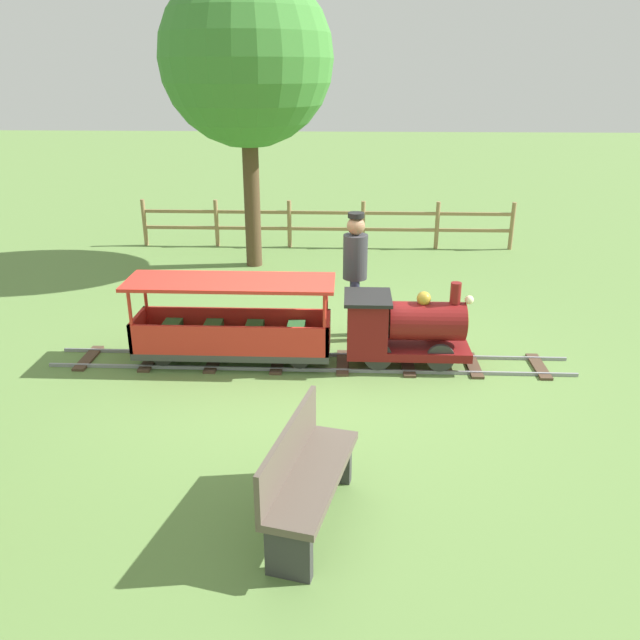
% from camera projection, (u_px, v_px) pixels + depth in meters
% --- Properties ---
extents(ground_plane, '(60.00, 60.00, 0.00)m').
position_uv_depth(ground_plane, '(308.00, 363.00, 7.48)').
color(ground_plane, '#608442').
extents(track, '(0.66, 6.05, 0.04)m').
position_uv_depth(track, '(310.00, 362.00, 7.47)').
color(track, gray).
rests_on(track, ground_plane).
extents(locomotive, '(0.62, 1.45, 0.98)m').
position_uv_depth(locomotive, '(402.00, 327.00, 7.26)').
color(locomotive, maroon).
rests_on(locomotive, ground_plane).
extents(passenger_car, '(0.72, 2.35, 0.97)m').
position_uv_depth(passenger_car, '(233.00, 329.00, 7.36)').
color(passenger_car, '#3F3F3F').
rests_on(passenger_car, ground_plane).
extents(conductor_person, '(0.30, 0.30, 1.62)m').
position_uv_depth(conductor_person, '(355.00, 266.00, 7.85)').
color(conductor_person, '#282D47').
rests_on(conductor_person, ground_plane).
extents(park_bench, '(1.36, 0.69, 0.82)m').
position_uv_depth(park_bench, '(306.00, 476.00, 4.71)').
color(park_bench, brown).
rests_on(park_bench, ground_plane).
extents(oak_tree_near, '(2.75, 2.75, 4.76)m').
position_uv_depth(oak_tree_near, '(247.00, 59.00, 10.02)').
color(oak_tree_near, '#4C3823').
rests_on(oak_tree_near, ground_plane).
extents(fence_section, '(0.08, 7.13, 0.90)m').
position_uv_depth(fence_section, '(326.00, 223.00, 12.19)').
color(fence_section, '#93754C').
rests_on(fence_section, ground_plane).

